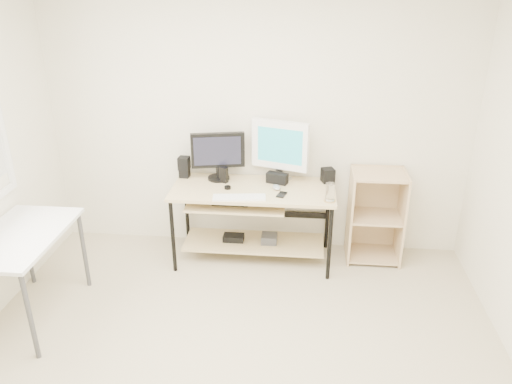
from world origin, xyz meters
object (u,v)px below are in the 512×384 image
object	(u,v)px
black_monitor	(218,153)
white_imac	(280,147)
shelf_unit	(375,214)
audio_controller	(224,175)
side_table	(21,244)
desk	(251,208)

from	to	relation	value
black_monitor	white_imac	distance (m)	0.59
shelf_unit	audio_controller	xyz separation A→B (m)	(-1.44, -0.05, 0.37)
black_monitor	side_table	bearing A→B (deg)	-148.85
side_table	audio_controller	xyz separation A→B (m)	(1.39, 1.17, 0.16)
desk	black_monitor	xyz separation A→B (m)	(-0.33, 0.18, 0.47)
side_table	shelf_unit	size ratio (longest dim) A/B	1.11
side_table	shelf_unit	bearing A→B (deg)	23.33
black_monitor	audio_controller	xyz separation A→B (m)	(0.06, -0.07, -0.19)
shelf_unit	black_monitor	size ratio (longest dim) A/B	1.79
desk	black_monitor	bearing A→B (deg)	151.17
side_table	shelf_unit	distance (m)	3.09
side_table	audio_controller	size ratio (longest dim) A/B	6.60
desk	shelf_unit	bearing A→B (deg)	7.77
black_monitor	shelf_unit	bearing A→B (deg)	-12.62
white_imac	shelf_unit	bearing A→B (deg)	15.65
white_imac	audio_controller	size ratio (longest dim) A/B	3.87
side_table	white_imac	xyz separation A→B (m)	(1.91, 1.26, 0.42)
black_monitor	white_imac	size ratio (longest dim) A/B	0.86
side_table	black_monitor	world-z (taller)	black_monitor
desk	audio_controller	xyz separation A→B (m)	(-0.27, 0.11, 0.29)
shelf_unit	audio_controller	size ratio (longest dim) A/B	5.94
side_table	desk	bearing A→B (deg)	32.65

